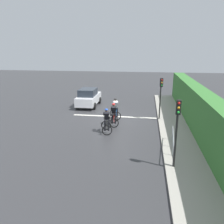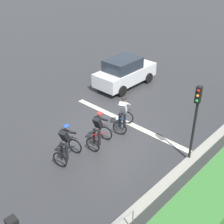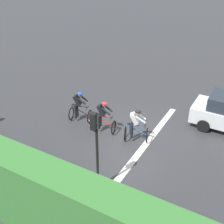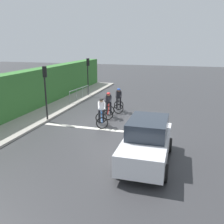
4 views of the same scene
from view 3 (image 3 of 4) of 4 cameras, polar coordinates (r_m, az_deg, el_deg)
The scene contains 8 objects.
ground_plane at distance 14.90m, azimuth 3.30°, elevation -4.46°, with size 80.00×80.00×0.00m, color #333335.
sidewalk_kerb at distance 12.71m, azimuth -15.71°, elevation -12.88°, with size 2.80×24.54×0.12m, color #9E998E.
stone_wall_low at distance 12.12m, azimuth -18.87°, elevation -14.32°, with size 0.44×24.54×0.67m, color gray.
road_marking_stop_line at distance 14.59m, azimuth 6.72°, elevation -5.52°, with size 7.00×0.30×0.01m, color silver.
cyclist_lead at distance 15.72m, azimuth -6.17°, elevation 0.90°, with size 0.92×1.21×1.66m.
cyclist_second at distance 14.78m, azimuth -1.73°, elevation -1.03°, with size 0.89×1.20×1.66m.
cyclist_mid at distance 14.18m, azimuth 4.42°, elevation -2.66°, with size 1.03×1.25×1.66m.
traffic_light_near_crossing at distance 10.83m, azimuth -3.16°, elevation -5.34°, with size 0.24×0.31×3.34m.
Camera 3 is at (-10.96, -5.26, 8.62)m, focal length 48.88 mm.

